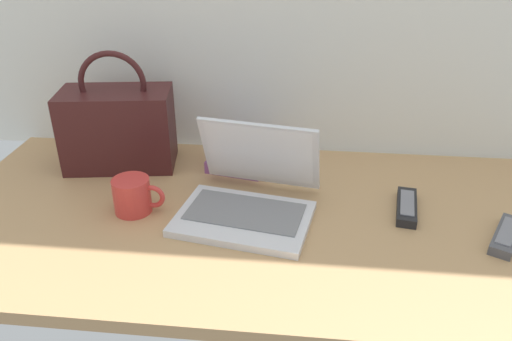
{
  "coord_description": "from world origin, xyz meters",
  "views": [
    {
      "loc": [
        0.08,
        -1.02,
        0.69
      ],
      "look_at": [
        -0.03,
        0.0,
        0.15
      ],
      "focal_mm": 35.29,
      "sensor_mm": 36.0,
      "label": 1
    }
  ],
  "objects_px": {
    "remote_control_far": "(407,207)",
    "book_stack": "(240,155)",
    "coffee_mug": "(133,195)",
    "laptop": "(249,195)",
    "handbag": "(118,127)",
    "remote_control_near": "(507,236)"
  },
  "relations": [
    {
      "from": "remote_control_far",
      "to": "book_stack",
      "type": "relative_size",
      "value": 0.89
    },
    {
      "from": "coffee_mug",
      "to": "laptop",
      "type": "bearing_deg",
      "value": 5.98
    },
    {
      "from": "book_stack",
      "to": "coffee_mug",
      "type": "bearing_deg",
      "value": -129.59
    },
    {
      "from": "handbag",
      "to": "book_stack",
      "type": "height_order",
      "value": "handbag"
    },
    {
      "from": "coffee_mug",
      "to": "book_stack",
      "type": "relative_size",
      "value": 0.68
    },
    {
      "from": "remote_control_near",
      "to": "remote_control_far",
      "type": "xyz_separation_m",
      "value": [
        -0.2,
        0.1,
        0.0
      ]
    },
    {
      "from": "remote_control_far",
      "to": "book_stack",
      "type": "xyz_separation_m",
      "value": [
        -0.44,
        0.2,
        0.02
      ]
    },
    {
      "from": "remote_control_far",
      "to": "handbag",
      "type": "bearing_deg",
      "value": 167.49
    },
    {
      "from": "laptop",
      "to": "remote_control_near",
      "type": "bearing_deg",
      "value": -5.78
    },
    {
      "from": "remote_control_far",
      "to": "handbag",
      "type": "distance_m",
      "value": 0.8
    },
    {
      "from": "laptop",
      "to": "remote_control_near",
      "type": "height_order",
      "value": "laptop"
    },
    {
      "from": "remote_control_far",
      "to": "book_stack",
      "type": "distance_m",
      "value": 0.48
    },
    {
      "from": "handbag",
      "to": "book_stack",
      "type": "xyz_separation_m",
      "value": [
        0.34,
        0.03,
        -0.08
      ]
    },
    {
      "from": "coffee_mug",
      "to": "remote_control_near",
      "type": "height_order",
      "value": "coffee_mug"
    },
    {
      "from": "remote_control_near",
      "to": "handbag",
      "type": "xyz_separation_m",
      "value": [
        -0.98,
        0.27,
        0.1
      ]
    },
    {
      "from": "laptop",
      "to": "remote_control_far",
      "type": "xyz_separation_m",
      "value": [
        0.38,
        0.04,
        -0.03
      ]
    },
    {
      "from": "remote_control_near",
      "to": "remote_control_far",
      "type": "distance_m",
      "value": 0.23
    },
    {
      "from": "remote_control_near",
      "to": "laptop",
      "type": "bearing_deg",
      "value": 174.22
    },
    {
      "from": "coffee_mug",
      "to": "remote_control_near",
      "type": "xyz_separation_m",
      "value": [
        0.86,
        -0.03,
        -0.03
      ]
    },
    {
      "from": "coffee_mug",
      "to": "remote_control_near",
      "type": "distance_m",
      "value": 0.86
    },
    {
      "from": "remote_control_near",
      "to": "remote_control_far",
      "type": "bearing_deg",
      "value": 153.49
    },
    {
      "from": "coffee_mug",
      "to": "book_stack",
      "type": "distance_m",
      "value": 0.35
    }
  ]
}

